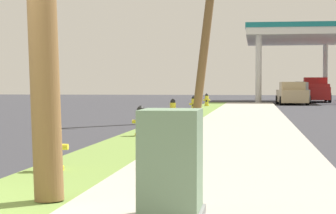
# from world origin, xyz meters

# --- Properties ---
(fire_hydrant_nearest) EXTENTS (0.42, 0.38, 0.74)m
(fire_hydrant_nearest) POSITION_xyz_m (0.46, 3.62, 0.45)
(fire_hydrant_nearest) COLOR yellow
(fire_hydrant_nearest) RESTS_ON grass_verge
(fire_hydrant_second) EXTENTS (0.42, 0.38, 0.74)m
(fire_hydrant_second) POSITION_xyz_m (0.58, 10.03, 0.45)
(fire_hydrant_second) COLOR yellow
(fire_hydrant_second) RESTS_ON grass_verge
(fire_hydrant_third) EXTENTS (0.42, 0.37, 0.74)m
(fire_hydrant_third) POSITION_xyz_m (0.40, 17.63, 0.45)
(fire_hydrant_third) COLOR yellow
(fire_hydrant_third) RESTS_ON grass_verge
(fire_hydrant_fourth) EXTENTS (0.42, 0.37, 0.74)m
(fire_hydrant_fourth) POSITION_xyz_m (0.51, 24.41, 0.45)
(fire_hydrant_fourth) COLOR yellow
(fire_hydrant_fourth) RESTS_ON grass_verge
(fire_hydrant_fifth) EXTENTS (0.42, 0.38, 0.74)m
(fire_hydrant_fifth) POSITION_xyz_m (0.53, 32.22, 0.45)
(fire_hydrant_fifth) COLOR yellow
(fire_hydrant_fifth) RESTS_ON grass_verge
(utility_cabinet) EXTENTS (0.61, 0.73, 1.03)m
(utility_cabinet) POSITION_xyz_m (2.61, 0.52, 0.60)
(utility_cabinet) COLOR slate
(utility_cabinet) RESTS_ON sidewalk_slab
(car_tan_by_near_pump) EXTENTS (2.11, 4.58, 1.57)m
(car_tan_by_near_pump) POSITION_xyz_m (5.92, 39.38, 0.72)
(car_tan_by_near_pump) COLOR tan
(car_tan_by_near_pump) RESTS_ON ground
(car_silver_by_far_pump) EXTENTS (2.18, 4.60, 1.57)m
(car_silver_by_far_pump) POSITION_xyz_m (6.50, 42.88, 0.72)
(car_silver_by_far_pump) COLOR #BCBCC1
(car_silver_by_far_pump) RESTS_ON ground
(truck_red_at_forecourt) EXTENTS (2.33, 5.48, 1.97)m
(truck_red_at_forecourt) POSITION_xyz_m (8.20, 46.59, 0.91)
(truck_red_at_forecourt) COLOR red
(truck_red_at_forecourt) RESTS_ON ground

